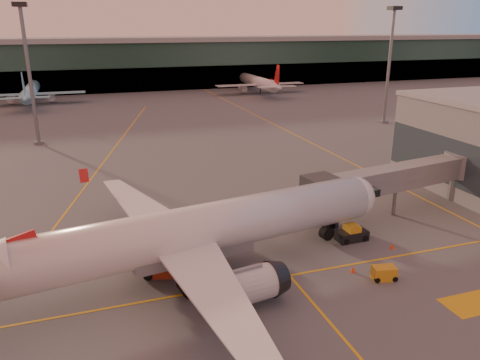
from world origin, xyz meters
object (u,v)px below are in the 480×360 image
object	(u,v)px
main_airplane	(188,234)
gpu_cart	(384,273)
catering_truck	(164,251)
pushback_tug	(352,234)

from	to	relation	value
main_airplane	gpu_cart	size ratio (longest dim) A/B	18.55
main_airplane	gpu_cart	xyz separation A→B (m)	(16.51, -6.12, -3.62)
main_airplane	catering_truck	xyz separation A→B (m)	(-2.04, 1.25, -1.93)
main_airplane	catering_truck	size ratio (longest dim) A/B	7.67
catering_truck	gpu_cart	world-z (taller)	catering_truck
main_airplane	pushback_tug	xyz separation A→B (m)	(18.08, 1.87, -3.54)
pushback_tug	gpu_cart	bearing A→B (deg)	-102.89
gpu_cart	pushback_tug	size ratio (longest dim) A/B	0.69
pushback_tug	catering_truck	bearing A→B (deg)	-179.99
catering_truck	gpu_cart	bearing A→B (deg)	-7.52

